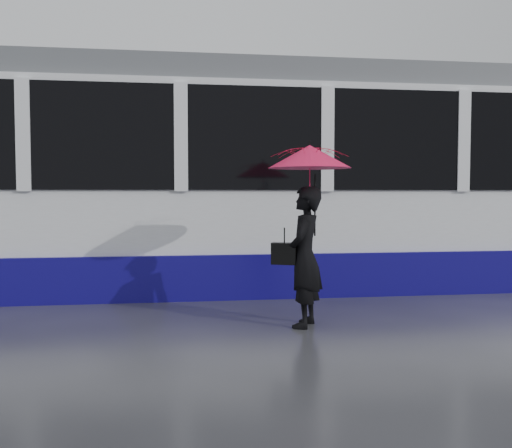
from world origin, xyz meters
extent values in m
plane|color=#28292D|center=(0.00, 0.00, 0.00)|extent=(90.00, 90.00, 0.00)
cube|color=#3F3D38|center=(0.00, 1.78, 0.01)|extent=(34.00, 0.07, 0.02)
cube|color=#3F3D38|center=(0.00, 3.22, 0.01)|extent=(34.00, 0.07, 0.02)
imported|color=black|center=(1.30, -0.39, 0.76)|extent=(0.56, 0.66, 1.53)
imported|color=#E71354|center=(1.35, -0.39, 1.61)|extent=(1.11, 1.12, 0.76)
cone|color=#E71354|center=(1.35, -0.39, 1.85)|extent=(1.19, 1.19, 0.25)
cylinder|color=black|center=(1.35, -0.39, 1.99)|extent=(0.01, 0.01, 0.06)
cylinder|color=black|center=(1.42, -0.37, 1.32)|extent=(0.02, 0.02, 0.67)
cube|color=black|center=(1.08, -0.37, 0.80)|extent=(0.30, 0.22, 0.24)
cylinder|color=black|center=(1.08, -0.37, 1.01)|extent=(0.01, 0.01, 0.18)
camera|label=1|loc=(-0.09, -6.40, 1.44)|focal=40.00mm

